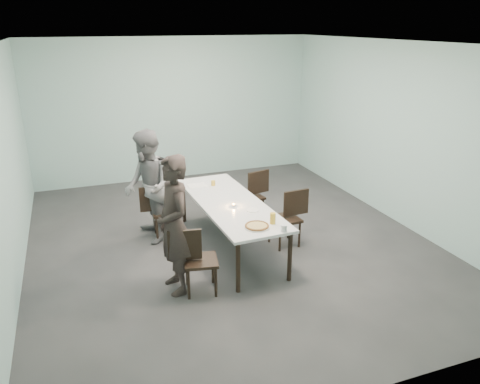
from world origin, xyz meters
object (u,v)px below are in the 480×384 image
object	(u,v)px
diner_far	(148,187)
diner_near	(174,225)
table	(230,205)
water_tumbler	(284,228)
chair_near_left	(194,256)
chair_near_right	(289,214)
beer_glass	(273,218)
chair_far_left	(161,208)
pizza	(257,226)
amber_tumbler	(213,183)
tealight	(234,206)
chair_far_right	(253,192)
side_plate	(253,210)

from	to	relation	value
diner_far	diner_near	bearing A→B (deg)	-1.85
diner_near	diner_far	size ratio (longest dim) A/B	1.02
table	water_tumbler	world-z (taller)	water_tumbler
chair_near_left	chair_near_right	distance (m)	1.92
diner_far	beer_glass	world-z (taller)	diner_far
chair_far_left	pizza	world-z (taller)	chair_far_left
chair_near_right	diner_far	xyz separation A→B (m)	(-1.98, 0.90, 0.38)
diner_near	amber_tumbler	bearing A→B (deg)	142.31
pizza	tealight	bearing A→B (deg)	93.39
chair_far_left	tealight	bearing A→B (deg)	-40.06
diner_near	pizza	xyz separation A→B (m)	(1.07, -0.11, -0.13)
chair_near_left	diner_near	world-z (taller)	diner_near
table	pizza	distance (m)	1.00
table	diner_near	xyz separation A→B (m)	(-1.04, -0.89, 0.21)
chair_near_left	amber_tumbler	bearing A→B (deg)	76.45
chair_far_right	side_plate	world-z (taller)	chair_far_right
side_plate	amber_tumbler	distance (m)	1.25
pizza	amber_tumbler	size ratio (longest dim) A/B	4.25
chair_far_left	diner_far	xyz separation A→B (m)	(-0.18, -0.01, 0.38)
pizza	beer_glass	distance (m)	0.25
chair_near_right	diner_far	distance (m)	2.21
chair_near_left	tealight	world-z (taller)	chair_near_left
chair_near_left	diner_near	distance (m)	0.47
chair_near_left	beer_glass	world-z (taller)	beer_glass
chair_far_left	amber_tumbler	world-z (taller)	chair_far_left
chair_near_right	pizza	distance (m)	1.21
pizza	beer_glass	bearing A→B (deg)	9.26
pizza	water_tumbler	bearing A→B (deg)	-40.09
chair_far_left	pizza	xyz separation A→B (m)	(0.94, -1.71, 0.27)
chair_far_left	side_plate	distance (m)	1.62
diner_far	beer_glass	size ratio (longest dim) A/B	11.78
chair_far_left	side_plate	bearing A→B (deg)	-40.20
table	chair_far_left	xyz separation A→B (m)	(-0.91, 0.72, -0.19)
side_plate	tealight	size ratio (longest dim) A/B	3.21
tealight	side_plate	bearing A→B (deg)	-46.81
side_plate	table	bearing A→B (deg)	114.10
chair_near_left	chair_far_left	world-z (taller)	same
chair_near_left	beer_glass	xyz separation A→B (m)	(1.11, 0.07, 0.32)
beer_glass	water_tumbler	world-z (taller)	beer_glass
chair_far_left	diner_far	distance (m)	0.42
side_plate	chair_far_left	bearing A→B (deg)	133.76
pizza	side_plate	size ratio (longest dim) A/B	1.89
chair_far_right	side_plate	size ratio (longest dim) A/B	4.83
water_tumbler	amber_tumbler	size ratio (longest dim) A/B	1.12
diner_near	chair_far_left	bearing A→B (deg)	169.09
chair_far_left	diner_near	size ratio (longest dim) A/B	0.48
side_plate	water_tumbler	world-z (taller)	water_tumbler
chair_far_right	water_tumbler	xyz separation A→B (m)	(-0.42, -2.11, 0.29)
diner_far	water_tumbler	bearing A→B (deg)	32.22
chair_far_left	water_tumbler	size ratio (longest dim) A/B	9.67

